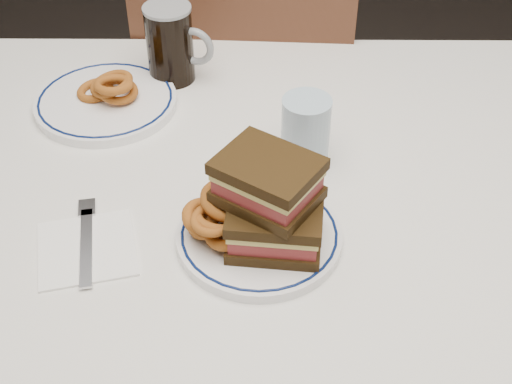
{
  "coord_description": "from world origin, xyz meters",
  "views": [
    {
      "loc": [
        0.03,
        -0.9,
        1.49
      ],
      "look_at": [
        0.02,
        -0.15,
        0.83
      ],
      "focal_mm": 50.0,
      "sensor_mm": 36.0,
      "label": 1
    }
  ],
  "objects_px": {
    "reuben_sandwich": "(271,203)",
    "chair_far": "(247,85)",
    "main_plate": "(259,236)",
    "far_plate": "(106,102)",
    "beer_mug": "(171,43)"
  },
  "relations": [
    {
      "from": "chair_far",
      "to": "far_plate",
      "type": "bearing_deg",
      "value": -122.71
    },
    {
      "from": "reuben_sandwich",
      "to": "beer_mug",
      "type": "height_order",
      "value": "reuben_sandwich"
    },
    {
      "from": "main_plate",
      "to": "reuben_sandwich",
      "type": "relative_size",
      "value": 1.45
    },
    {
      "from": "reuben_sandwich",
      "to": "far_plate",
      "type": "bearing_deg",
      "value": 129.87
    },
    {
      "from": "main_plate",
      "to": "beer_mug",
      "type": "xyz_separation_m",
      "value": [
        -0.17,
        0.44,
        0.07
      ]
    },
    {
      "from": "chair_far",
      "to": "reuben_sandwich",
      "type": "height_order",
      "value": "chair_far"
    },
    {
      "from": "main_plate",
      "to": "far_plate",
      "type": "bearing_deg",
      "value": 129.21
    },
    {
      "from": "chair_far",
      "to": "main_plate",
      "type": "xyz_separation_m",
      "value": [
        0.03,
        -0.73,
        0.21
      ]
    },
    {
      "from": "chair_far",
      "to": "far_plate",
      "type": "xyz_separation_m",
      "value": [
        -0.25,
        -0.39,
        0.21
      ]
    },
    {
      "from": "main_plate",
      "to": "beer_mug",
      "type": "height_order",
      "value": "beer_mug"
    },
    {
      "from": "main_plate",
      "to": "far_plate",
      "type": "relative_size",
      "value": 0.94
    },
    {
      "from": "reuben_sandwich",
      "to": "chair_far",
      "type": "bearing_deg",
      "value": 93.72
    },
    {
      "from": "chair_far",
      "to": "main_plate",
      "type": "bearing_deg",
      "value": -87.51
    },
    {
      "from": "far_plate",
      "to": "beer_mug",
      "type": "bearing_deg",
      "value": 39.98
    },
    {
      "from": "beer_mug",
      "to": "far_plate",
      "type": "relative_size",
      "value": 0.58
    }
  ]
}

